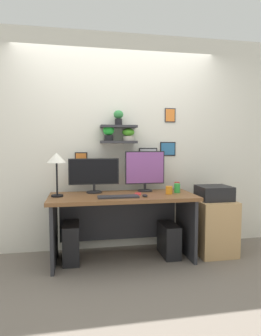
# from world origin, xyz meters

# --- Properties ---
(ground_plane) EXTENTS (8.00, 8.00, 0.00)m
(ground_plane) POSITION_xyz_m (0.00, 0.00, 0.00)
(ground_plane) COLOR #70665B
(back_wall_assembly) EXTENTS (4.40, 0.24, 2.70)m
(back_wall_assembly) POSITION_xyz_m (0.00, 0.44, 1.35)
(back_wall_assembly) COLOR silver
(back_wall_assembly) RESTS_ON ground
(desk) EXTENTS (1.65, 0.68, 0.75)m
(desk) POSITION_xyz_m (0.00, 0.06, 0.54)
(desk) COLOR brown
(desk) RESTS_ON ground
(monitor_left) EXTENTS (0.59, 0.18, 0.41)m
(monitor_left) POSITION_xyz_m (-0.31, 0.22, 0.98)
(monitor_left) COLOR black
(monitor_left) RESTS_ON desk
(monitor_right) EXTENTS (0.49, 0.18, 0.49)m
(monitor_right) POSITION_xyz_m (0.31, 0.22, 1.01)
(monitor_right) COLOR black
(monitor_right) RESTS_ON desk
(keyboard) EXTENTS (0.44, 0.14, 0.02)m
(keyboard) POSITION_xyz_m (-0.07, -0.16, 0.76)
(keyboard) COLOR #2D2D33
(keyboard) RESTS_ON desk
(computer_mouse) EXTENTS (0.06, 0.09, 0.03)m
(computer_mouse) POSITION_xyz_m (0.22, -0.17, 0.77)
(computer_mouse) COLOR black
(computer_mouse) RESTS_ON desk
(desk_lamp) EXTENTS (0.21, 0.21, 0.48)m
(desk_lamp) POSITION_xyz_m (-0.72, 0.02, 1.14)
(desk_lamp) COLOR black
(desk_lamp) RESTS_ON desk
(cell_phone) EXTENTS (0.10, 0.15, 0.01)m
(cell_phone) POSITION_xyz_m (0.18, 0.02, 0.76)
(cell_phone) COLOR red
(cell_phone) RESTS_ON desk
(coffee_mug) EXTENTS (0.08, 0.08, 0.09)m
(coffee_mug) POSITION_xyz_m (0.54, -0.03, 0.80)
(coffee_mug) COLOR orange
(coffee_mug) RESTS_ON desk
(pen_cup) EXTENTS (0.07, 0.07, 0.10)m
(pen_cup) POSITION_xyz_m (0.73, 0.24, 0.80)
(pen_cup) COLOR red
(pen_cup) RESTS_ON desk
(water_cup) EXTENTS (0.07, 0.07, 0.11)m
(water_cup) POSITION_xyz_m (0.66, 0.04, 0.81)
(water_cup) COLOR green
(water_cup) RESTS_ON desk
(drawer_cabinet) EXTENTS (0.44, 0.50, 0.65)m
(drawer_cabinet) POSITION_xyz_m (1.11, 0.00, 0.33)
(drawer_cabinet) COLOR tan
(drawer_cabinet) RESTS_ON ground
(printer) EXTENTS (0.38, 0.34, 0.17)m
(printer) POSITION_xyz_m (1.11, 0.00, 0.74)
(printer) COLOR black
(printer) RESTS_ON drawer_cabinet
(computer_tower_left) EXTENTS (0.18, 0.40, 0.43)m
(computer_tower_left) POSITION_xyz_m (-0.58, 0.05, 0.22)
(computer_tower_left) COLOR black
(computer_tower_left) RESTS_ON ground
(computer_tower_right) EXTENTS (0.18, 0.40, 0.38)m
(computer_tower_right) POSITION_xyz_m (0.56, 0.02, 0.19)
(computer_tower_right) COLOR black
(computer_tower_right) RESTS_ON ground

